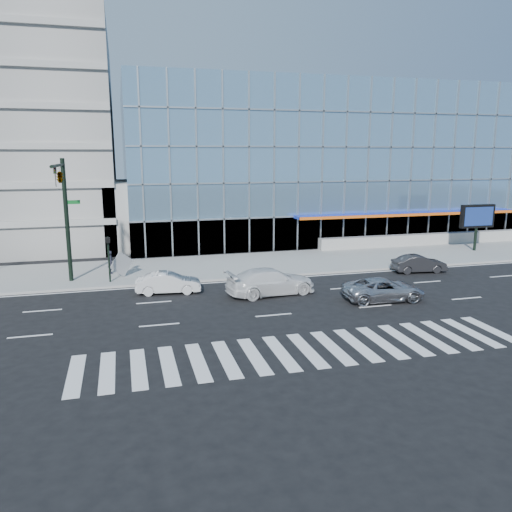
# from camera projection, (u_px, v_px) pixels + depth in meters

# --- Properties ---
(ground) EXTENTS (160.00, 160.00, 0.00)m
(ground) POSITION_uv_depth(u_px,v_px,m) (254.00, 295.00, 30.32)
(ground) COLOR black
(ground) RESTS_ON ground
(sidewalk) EXTENTS (120.00, 8.00, 0.15)m
(sidewalk) POSITION_uv_depth(u_px,v_px,m) (227.00, 266.00, 37.87)
(sidewalk) COLOR gray
(sidewalk) RESTS_ON ground
(theatre_building) EXTENTS (42.00, 26.00, 15.00)m
(theatre_building) POSITION_uv_depth(u_px,v_px,m) (314.00, 162.00, 56.96)
(theatre_building) COLOR #6E98B8
(theatre_building) RESTS_ON ground
(ramp_block) EXTENTS (6.00, 8.00, 6.00)m
(ramp_block) POSITION_uv_depth(u_px,v_px,m) (139.00, 215.00, 45.20)
(ramp_block) COLOR gray
(ramp_block) RESTS_ON ground
(retaining_wall) EXTENTS (30.00, 0.80, 1.00)m
(retaining_wall) POSITION_uv_depth(u_px,v_px,m) (467.00, 237.00, 47.28)
(retaining_wall) COLOR gray
(retaining_wall) RESTS_ON sidewalk
(traffic_signal) EXTENTS (1.14, 5.74, 8.00)m
(traffic_signal) POSITION_uv_depth(u_px,v_px,m) (62.00, 191.00, 30.59)
(traffic_signal) COLOR black
(traffic_signal) RESTS_ON sidewalk
(ped_signal_post) EXTENTS (0.30, 0.33, 3.00)m
(ped_signal_post) POSITION_uv_depth(u_px,v_px,m) (108.00, 252.00, 32.39)
(ped_signal_post) COLOR black
(ped_signal_post) RESTS_ON sidewalk
(marquee_sign) EXTENTS (3.20, 0.43, 4.00)m
(marquee_sign) POSITION_uv_depth(u_px,v_px,m) (477.00, 217.00, 42.87)
(marquee_sign) COLOR black
(marquee_sign) RESTS_ON sidewalk
(silver_suv) EXTENTS (4.91, 2.54, 1.32)m
(silver_suv) POSITION_uv_depth(u_px,v_px,m) (384.00, 289.00, 29.08)
(silver_suv) COLOR #B7B6BB
(silver_suv) RESTS_ON ground
(white_suv) EXTENTS (5.77, 2.94, 1.60)m
(white_suv) POSITION_uv_depth(u_px,v_px,m) (271.00, 281.00, 30.31)
(white_suv) COLOR silver
(white_suv) RESTS_ON ground
(white_sedan) EXTENTS (4.06, 1.79, 1.30)m
(white_sedan) POSITION_uv_depth(u_px,v_px,m) (168.00, 283.00, 30.62)
(white_sedan) COLOR silver
(white_sedan) RESTS_ON ground
(dark_sedan) EXTENTS (3.95, 1.74, 1.26)m
(dark_sedan) POSITION_uv_depth(u_px,v_px,m) (419.00, 264.00, 35.97)
(dark_sedan) COLOR black
(dark_sedan) RESTS_ON ground
(pedestrian) EXTENTS (0.47, 0.64, 1.62)m
(pedestrian) POSITION_uv_depth(u_px,v_px,m) (111.00, 262.00, 34.96)
(pedestrian) COLOR black
(pedestrian) RESTS_ON sidewalk
(tilted_panel) EXTENTS (1.59, 1.00, 1.82)m
(tilted_panel) POSITION_uv_depth(u_px,v_px,m) (122.00, 264.00, 33.89)
(tilted_panel) COLOR #9D9D9D
(tilted_panel) RESTS_ON sidewalk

